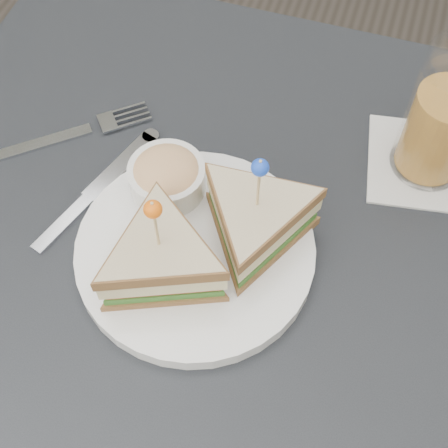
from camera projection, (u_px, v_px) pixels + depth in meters
ground_plane at (218, 427)px, 1.31m from camera, size 3.50×3.50×0.00m
table at (213, 285)px, 0.74m from camera, size 0.80×0.80×0.75m
plate_meal at (202, 236)px, 0.64m from camera, size 0.30×0.29×0.15m
cutlery_fork at (74, 133)px, 0.76m from camera, size 0.18×0.15×0.01m
cutlery_knife at (94, 193)px, 0.72m from camera, size 0.08×0.20×0.01m
drink_set at (443, 122)px, 0.68m from camera, size 0.15×0.15×0.17m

